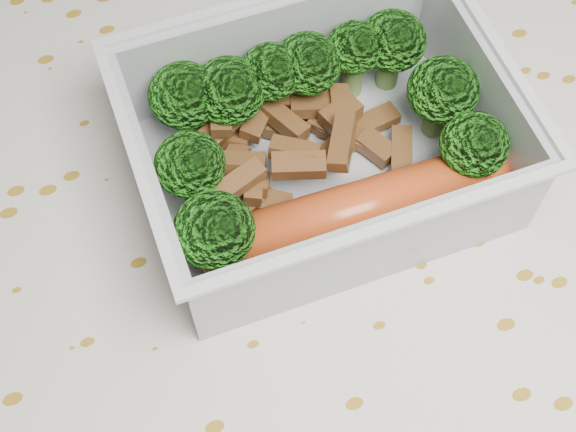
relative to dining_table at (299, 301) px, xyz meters
name	(u,v)px	position (x,y,z in m)	size (l,w,h in m)	color
dining_table	(299,301)	(0.00, 0.00, 0.00)	(1.40, 0.90, 0.75)	brown
tablecloth	(301,267)	(0.00, 0.00, 0.05)	(1.46, 0.96, 0.19)	silver
lunch_container	(321,151)	(0.02, 0.03, 0.11)	(0.19, 0.15, 0.07)	silver
broccoli_florets	(303,108)	(0.02, 0.05, 0.13)	(0.18, 0.12, 0.05)	#608C3F
meat_pile	(291,146)	(0.01, 0.04, 0.11)	(0.12, 0.08, 0.03)	brown
sausage	(357,212)	(0.03, -0.01, 0.11)	(0.17, 0.03, 0.03)	#BF441A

